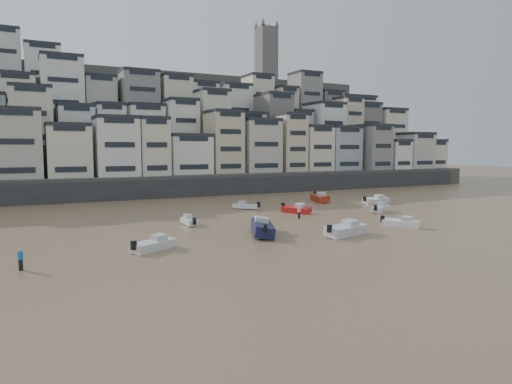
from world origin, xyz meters
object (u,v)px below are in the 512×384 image
boat_c (262,226)px  boat_d (380,207)px  boat_b (401,222)px  person_blue (20,259)px  boat_g (376,200)px  boat_h (246,205)px  person_pink (299,212)px  boat_a (346,228)px  boat_j (154,243)px  boat_i (320,197)px  boat_f (189,220)px  boat_e (296,208)px

boat_c → boat_d: size_ratio=1.44×
boat_b → boat_c: (-17.07, 3.13, 0.32)m
boat_c → person_blue: size_ratio=4.06×
boat_d → boat_g: 10.05m
boat_h → person_pink: bearing=146.6°
boat_b → boat_d: bearing=115.6°
boat_a → boat_h: bearing=74.1°
boat_c → boat_j: (-12.43, -2.19, -0.29)m
boat_a → boat_b: (9.19, 1.25, -0.19)m
boat_a → boat_b: size_ratio=1.29×
boat_i → person_pink: 20.14m
boat_b → boat_f: (-22.08, 13.01, -0.07)m
boat_c → boat_h: 21.33m
boat_c → person_blue: 23.77m
boat_d → boat_h: 20.17m
boat_b → person_pink: 13.46m
boat_d → boat_f: 28.83m
person_blue → boat_j: bearing=12.0°
boat_d → boat_e: 12.53m
boat_d → boat_i: 15.00m
boat_b → boat_g: bearing=112.4°
boat_j → boat_g: bearing=-5.5°
boat_d → person_blue: (-47.11, -12.57, 0.20)m
boat_a → boat_c: 9.02m
boat_b → boat_f: 25.63m
boat_c → boat_d: 25.10m
boat_g → boat_j: 46.15m
boat_d → boat_b: bearing=-154.3°
boat_d → boat_i: size_ratio=0.77×
boat_b → boat_e: 16.56m
boat_h → person_pink: size_ratio=2.54×
boat_c → boat_j: bearing=122.1°
boat_a → person_blue: size_ratio=3.49×
boat_a → boat_h: (-0.40, 24.36, -0.23)m
boat_e → boat_h: boat_e is taller
boat_a → boat_d: bearing=21.3°
boat_j → boat_f: bearing=29.8°
boat_b → person_blue: person_blue is taller
boat_b → boat_f: bearing=-154.0°
boat_f → boat_j: size_ratio=0.84×
person_blue → boat_f: bearing=38.1°
boat_g → boat_i: (-6.59, 7.11, 0.14)m
boat_g → person_blue: (-53.34, -20.46, 0.14)m
boat_c → boat_g: (30.00, 15.96, -0.23)m
boat_g → boat_d: bearing=-129.6°
boat_a → boat_d: 20.19m
boat_f → person_blue: size_ratio=2.40×
boat_e → boat_j: size_ratio=0.98×
boat_g → boat_i: boat_i is taller
boat_f → boat_j: bearing=149.8°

